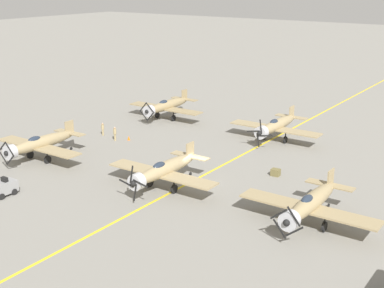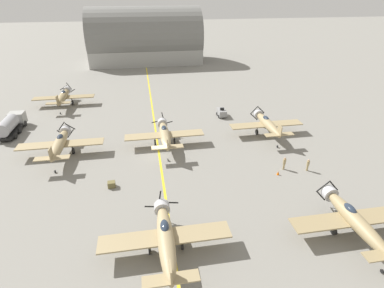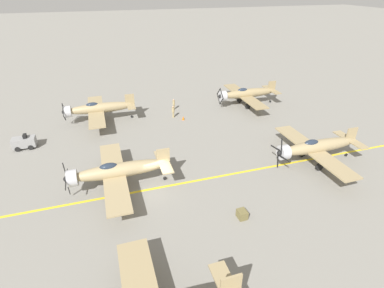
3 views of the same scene
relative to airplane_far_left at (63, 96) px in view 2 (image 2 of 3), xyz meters
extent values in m
plane|color=gray|center=(17.69, -24.75, -2.01)|extent=(400.00, 400.00, 0.00)
cube|color=yellow|center=(17.69, -24.75, -2.01)|extent=(0.30, 160.00, 0.01)
ellipsoid|color=#937F56|center=(0.00, -0.41, 0.04)|extent=(1.50, 9.50, 1.42)
cylinder|color=#B7B7BC|center=(0.00, 4.04, 0.04)|extent=(1.58, 0.90, 1.58)
ellipsoid|color=#232D3D|center=(0.00, 0.73, 0.60)|extent=(0.80, 1.70, 0.76)
cube|color=#937F56|center=(0.00, 0.35, -0.30)|extent=(12.00, 2.10, 0.16)
cube|color=#937F56|center=(0.00, -4.50, 0.19)|extent=(4.40, 1.10, 0.12)
cube|color=#937F56|center=(0.00, -4.50, 0.84)|extent=(0.14, 1.30, 1.60)
sphere|color=black|center=(0.00, 4.54, 0.04)|extent=(0.56, 0.56, 0.56)
cube|color=black|center=(-0.76, 4.54, 0.47)|extent=(1.59, 0.06, 0.99)
cube|color=black|center=(-0.43, 4.54, -0.72)|extent=(0.99, 0.06, 1.59)
cube|color=black|center=(0.76, 4.54, -0.39)|extent=(1.59, 0.06, 0.99)
cube|color=black|center=(0.43, 4.54, 0.80)|extent=(0.99, 0.06, 1.59)
cylinder|color=black|center=(-1.50, 0.35, -0.93)|extent=(0.14, 0.14, 1.26)
cylinder|color=black|center=(-1.50, 0.35, -1.56)|extent=(0.22, 0.90, 0.90)
cylinder|color=black|center=(1.50, 0.35, -0.93)|extent=(0.14, 0.14, 1.26)
cylinder|color=black|center=(1.50, 0.35, -1.56)|extent=(0.22, 0.90, 0.90)
cylinder|color=black|center=(0.00, -4.56, -1.83)|extent=(0.12, 0.36, 0.36)
ellipsoid|color=#99855C|center=(35.09, -43.19, 0.04)|extent=(1.50, 9.50, 1.42)
cylinder|color=#B7B7BC|center=(35.09, -38.74, 0.04)|extent=(1.58, 0.90, 1.58)
ellipsoid|color=#232D3D|center=(35.09, -42.05, 0.60)|extent=(0.80, 1.70, 0.76)
cube|color=#99855C|center=(35.09, -42.43, -0.30)|extent=(12.00, 2.10, 0.16)
sphere|color=black|center=(35.09, -38.24, 0.04)|extent=(0.56, 0.56, 0.56)
cube|color=black|center=(34.50, -38.24, -0.61)|extent=(1.28, 0.06, 1.39)
cube|color=black|center=(35.73, -38.24, -0.55)|extent=(1.39, 0.06, 1.28)
cube|color=black|center=(35.68, -38.24, 0.68)|extent=(1.28, 0.06, 1.39)
cube|color=black|center=(34.44, -38.24, 0.63)|extent=(1.39, 0.06, 1.28)
cylinder|color=black|center=(33.59, -42.43, -0.93)|extent=(0.14, 0.14, 1.26)
cylinder|color=black|center=(33.59, -42.43, -1.56)|extent=(0.22, 0.90, 0.90)
cylinder|color=black|center=(36.59, -42.43, -0.93)|extent=(0.14, 0.14, 1.26)
cylinder|color=black|center=(36.59, -42.43, -1.56)|extent=(0.22, 0.90, 0.90)
cylinder|color=black|center=(35.09, -47.34, -1.83)|extent=(0.12, 0.36, 0.36)
ellipsoid|color=tan|center=(35.68, -20.34, 0.04)|extent=(1.50, 9.50, 1.42)
cylinder|color=#B7B7BC|center=(35.68, -15.89, 0.04)|extent=(1.58, 0.90, 1.58)
ellipsoid|color=#232D3D|center=(35.68, -19.20, 0.60)|extent=(0.80, 1.70, 0.76)
cube|color=tan|center=(35.68, -19.58, -0.30)|extent=(12.00, 2.10, 0.16)
cube|color=tan|center=(35.68, -24.43, 0.19)|extent=(4.40, 1.10, 0.12)
cube|color=tan|center=(35.68, -24.43, 0.84)|extent=(0.14, 1.30, 1.60)
sphere|color=black|center=(35.68, -15.39, 0.04)|extent=(0.56, 0.56, 0.56)
cube|color=black|center=(36.27, -15.39, -0.60)|extent=(1.29, 0.06, 1.38)
cube|color=black|center=(36.32, -15.39, 0.63)|extent=(1.38, 0.06, 1.29)
cube|color=black|center=(35.08, -15.39, 0.68)|extent=(1.29, 0.06, 1.38)
cube|color=black|center=(35.04, -15.39, -0.56)|extent=(1.38, 0.06, 1.29)
cylinder|color=black|center=(34.18, -19.58, -0.93)|extent=(0.14, 0.14, 1.26)
cylinder|color=black|center=(34.18, -19.58, -1.56)|extent=(0.22, 0.90, 0.90)
cylinder|color=black|center=(37.18, -19.58, -0.93)|extent=(0.14, 0.14, 1.26)
cylinder|color=black|center=(37.18, -19.58, -1.56)|extent=(0.22, 0.90, 0.90)
cylinder|color=black|center=(35.68, -24.49, -1.83)|extent=(0.12, 0.36, 0.36)
ellipsoid|color=#9E8961|center=(3.79, -21.96, 0.04)|extent=(1.50, 9.50, 1.42)
cylinder|color=#B7B7BC|center=(3.79, -17.51, 0.04)|extent=(1.57, 0.90, 1.58)
ellipsoid|color=#232D3D|center=(3.79, -20.82, 0.60)|extent=(0.80, 1.70, 0.76)
cube|color=#9E8961|center=(3.79, -21.20, -0.30)|extent=(12.00, 2.10, 0.16)
cube|color=#9E8961|center=(3.79, -26.05, 0.19)|extent=(4.40, 1.10, 0.12)
cube|color=#9E8961|center=(3.79, -26.05, 0.84)|extent=(0.14, 1.30, 1.60)
sphere|color=black|center=(3.79, -17.01, 0.04)|extent=(0.56, 0.56, 0.56)
cube|color=black|center=(4.34, -17.01, -0.64)|extent=(1.21, 0.06, 1.45)
cube|color=black|center=(4.47, -17.01, 0.59)|extent=(1.45, 0.06, 1.21)
cube|color=black|center=(3.24, -17.01, 0.72)|extent=(1.21, 0.06, 1.45)
cube|color=black|center=(3.11, -17.01, -0.51)|extent=(1.45, 0.06, 1.21)
cylinder|color=black|center=(2.29, -21.20, -0.93)|extent=(0.14, 0.14, 1.26)
cylinder|color=black|center=(2.29, -21.20, -1.56)|extent=(0.22, 0.90, 0.90)
cylinder|color=black|center=(5.29, -21.20, -0.93)|extent=(0.14, 0.14, 1.26)
cylinder|color=black|center=(5.29, -21.20, -1.56)|extent=(0.22, 0.90, 0.90)
cylinder|color=black|center=(3.79, -26.11, -1.83)|extent=(0.12, 0.36, 0.36)
ellipsoid|color=tan|center=(18.80, -21.46, 0.04)|extent=(1.50, 9.50, 1.42)
cylinder|color=#B7B7BC|center=(18.80, -17.01, 0.04)|extent=(1.58, 0.90, 1.58)
ellipsoid|color=#232D3D|center=(18.80, -20.32, 0.60)|extent=(0.80, 1.70, 0.76)
cube|color=tan|center=(18.80, -20.70, -0.30)|extent=(12.00, 2.10, 0.16)
cube|color=tan|center=(18.80, -25.55, 0.19)|extent=(4.40, 1.10, 0.12)
cube|color=tan|center=(18.80, -25.55, 0.84)|extent=(0.14, 1.30, 1.60)
sphere|color=black|center=(18.80, -16.51, 0.04)|extent=(0.56, 0.56, 0.56)
cube|color=black|center=(18.63, -16.51, -0.82)|extent=(0.49, 0.06, 1.74)
cube|color=black|center=(19.66, -16.51, -0.14)|extent=(1.74, 0.06, 0.49)
cube|color=black|center=(18.98, -16.51, 0.90)|extent=(0.49, 0.06, 1.74)
cube|color=black|center=(17.95, -16.51, 0.21)|extent=(1.74, 0.06, 0.49)
cylinder|color=black|center=(17.30, -20.70, -0.93)|extent=(0.14, 0.14, 1.26)
cylinder|color=black|center=(17.30, -20.70, -1.56)|extent=(0.22, 0.90, 0.90)
cylinder|color=black|center=(20.30, -20.70, -0.93)|extent=(0.14, 0.14, 1.26)
cylinder|color=black|center=(20.30, -20.70, -1.56)|extent=(0.22, 0.90, 0.90)
cylinder|color=black|center=(18.80, -25.61, -1.83)|extent=(0.12, 0.36, 0.36)
ellipsoid|color=tan|center=(17.03, -42.52, 0.04)|extent=(1.50, 9.50, 1.42)
cylinder|color=#B7B7BC|center=(17.03, -38.07, 0.04)|extent=(1.58, 0.90, 1.58)
ellipsoid|color=#232D3D|center=(17.03, -41.38, 0.60)|extent=(0.80, 1.70, 0.76)
cube|color=tan|center=(17.03, -41.76, -0.30)|extent=(12.00, 2.10, 0.16)
cube|color=tan|center=(17.03, -46.61, 0.19)|extent=(4.40, 1.10, 0.12)
cube|color=tan|center=(17.03, -46.61, 0.84)|extent=(0.14, 1.30, 1.60)
sphere|color=black|center=(17.03, -37.57, 0.04)|extent=(0.56, 0.56, 0.56)
cube|color=black|center=(16.89, -37.57, 0.90)|extent=(0.43, 0.06, 1.75)
cube|color=black|center=(16.17, -37.57, -0.11)|extent=(1.75, 0.06, 0.43)
cube|color=black|center=(17.18, -37.57, -0.82)|extent=(0.43, 0.06, 1.75)
cube|color=black|center=(17.90, -37.57, 0.18)|extent=(1.75, 0.06, 0.43)
cylinder|color=black|center=(15.53, -41.76, -0.93)|extent=(0.14, 0.14, 1.26)
cylinder|color=black|center=(15.53, -41.76, -1.56)|extent=(0.22, 0.90, 0.90)
cylinder|color=black|center=(18.53, -41.76, -0.93)|extent=(0.14, 0.14, 1.26)
cylinder|color=black|center=(18.53, -41.76, -1.56)|extent=(0.22, 0.90, 0.90)
cube|color=black|center=(-6.01, -11.97, -1.39)|extent=(2.25, 8.00, 0.40)
cube|color=#999993|center=(-6.01, -9.01, -0.59)|extent=(2.50, 2.08, 2.00)
cylinder|color=#9E9EA3|center=(-6.01, -13.29, -0.09)|extent=(2.10, 4.96, 2.10)
cylinder|color=black|center=(-7.20, -9.49, -1.51)|extent=(0.30, 1.00, 1.00)
cylinder|color=black|center=(-4.82, -9.49, -1.51)|extent=(0.30, 1.00, 1.00)
cylinder|color=black|center=(-7.20, -12.37, -1.51)|extent=(0.30, 1.00, 1.00)
cylinder|color=black|center=(-4.82, -12.37, -1.51)|extent=(0.30, 1.00, 1.00)
cylinder|color=black|center=(-4.82, -14.45, -1.51)|extent=(0.30, 1.00, 1.00)
cube|color=gray|center=(30.42, -10.91, -1.21)|extent=(1.40, 2.60, 1.10)
cube|color=black|center=(30.42, -11.17, -0.44)|extent=(0.70, 0.36, 0.44)
cylinder|color=black|center=(29.73, -10.20, -1.71)|extent=(0.20, 0.60, 0.60)
cylinder|color=black|center=(31.10, -10.20, -1.71)|extent=(0.20, 0.60, 0.60)
cylinder|color=black|center=(29.73, -11.63, -1.71)|extent=(0.20, 0.60, 0.60)
cylinder|color=black|center=(31.10, -11.63, -1.71)|extent=(0.20, 0.60, 0.60)
cylinder|color=tan|center=(33.93, -30.38, -1.58)|extent=(0.27, 0.27, 0.86)
cylinder|color=tan|center=(33.93, -30.38, -0.79)|extent=(0.39, 0.39, 0.72)
sphere|color=tan|center=(33.93, -30.38, -0.32)|extent=(0.23, 0.23, 0.23)
cylinder|color=tan|center=(36.87, -31.22, -1.61)|extent=(0.25, 0.25, 0.81)
cylinder|color=tan|center=(36.87, -31.22, -0.86)|extent=(0.37, 0.37, 0.68)
sphere|color=tan|center=(36.87, -31.22, -0.41)|extent=(0.22, 0.22, 0.22)
cube|color=brown|center=(11.38, -30.65, -1.64)|extent=(0.93, 0.79, 0.75)
cone|color=orange|center=(32.63, -31.54, -1.74)|extent=(0.36, 0.36, 0.55)
cube|color=#9E9E99|center=(18.18, 38.03, 1.65)|extent=(34.20, 15.56, 7.33)
cylinder|color=slate|center=(18.18, 38.03, 6.12)|extent=(34.20, 17.11, 17.11)
camera|label=1|loc=(-11.51, 17.69, 18.06)|focal=50.00mm
camera|label=2|loc=(16.04, -61.93, 19.80)|focal=28.00mm
camera|label=3|loc=(-5.93, -20.68, 15.94)|focal=28.00mm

